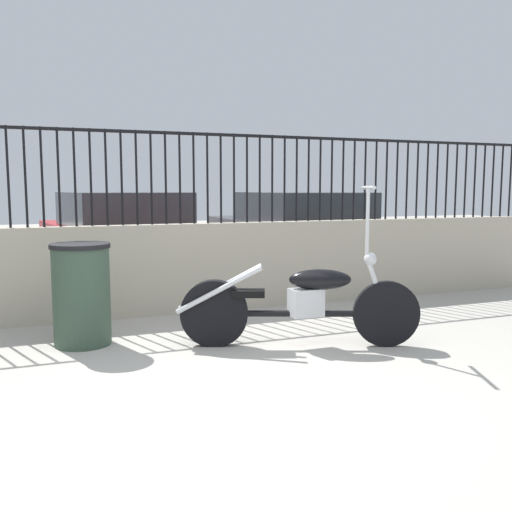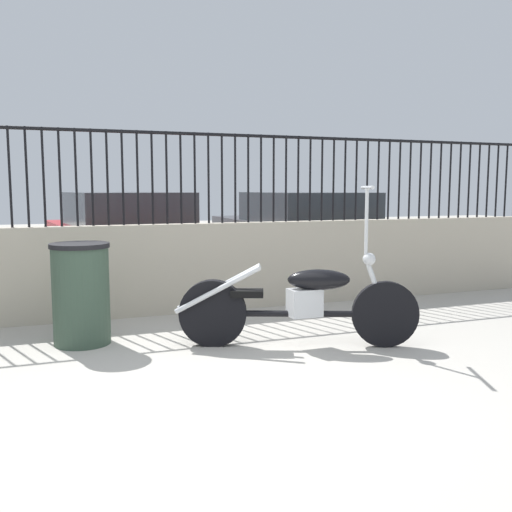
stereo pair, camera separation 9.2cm
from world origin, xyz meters
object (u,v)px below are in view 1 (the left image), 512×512
(motorcycle_black, at_px, (291,302))
(car_dark_grey, at_px, (298,229))
(trash_bin, at_px, (82,294))
(car_red, at_px, (120,236))

(motorcycle_black, bearing_deg, car_dark_grey, 85.63)
(trash_bin, xyz_separation_m, car_red, (0.84, 3.55, 0.21))
(car_dark_grey, bearing_deg, trash_bin, 133.61)
(car_red, bearing_deg, trash_bin, 160.01)
(car_dark_grey, bearing_deg, motorcycle_black, 152.89)
(motorcycle_black, relative_size, car_red, 0.45)
(motorcycle_black, distance_m, car_red, 4.37)
(car_red, xyz_separation_m, car_dark_grey, (3.13, 0.32, -0.00))
(trash_bin, bearing_deg, car_dark_grey, 44.31)
(trash_bin, distance_m, car_dark_grey, 5.55)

